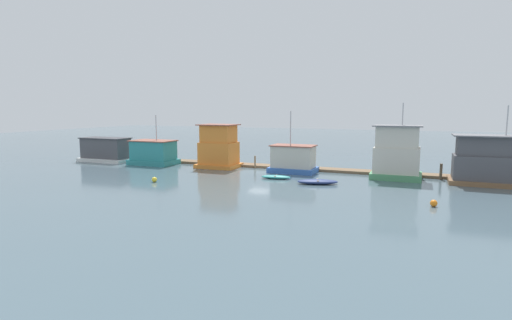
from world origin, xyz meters
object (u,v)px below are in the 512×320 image
object	(u,v)px
houseboat_green	(397,154)
mooring_post_centre	(441,172)
houseboat_blue	(293,159)
buoy_orange	(434,203)
buoy_yellow	(154,180)
houseboat_white	(106,150)
houseboat_teal	(153,153)
dinghy_navy	(318,182)
dinghy_teal	(276,177)
houseboat_orange	(219,148)
mooring_post_far_right	(255,162)
houseboat_brown	(487,162)

from	to	relation	value
houseboat_green	mooring_post_centre	size ratio (longest dim) A/B	4.74
houseboat_blue	buoy_orange	size ratio (longest dim) A/B	13.25
houseboat_green	buoy_yellow	distance (m)	25.26
houseboat_white	houseboat_teal	bearing A→B (deg)	0.15
dinghy_navy	dinghy_teal	bearing A→B (deg)	164.74
dinghy_navy	mooring_post_centre	distance (m)	13.48
houseboat_orange	dinghy_teal	bearing A→B (deg)	-28.27
mooring_post_far_right	buoy_yellow	xyz separation A→B (m)	(-5.80, -12.54, -0.52)
mooring_post_far_right	buoy_orange	xyz separation A→B (m)	(19.97, -12.92, -0.51)
houseboat_white	houseboat_teal	world-z (taller)	houseboat_teal
houseboat_blue	dinghy_teal	world-z (taller)	houseboat_blue
dinghy_navy	mooring_post_far_right	world-z (taller)	mooring_post_far_right
houseboat_green	mooring_post_centre	distance (m)	4.86
dinghy_teal	dinghy_navy	size ratio (longest dim) A/B	0.78
mooring_post_far_right	houseboat_green	bearing A→B (deg)	-3.91
houseboat_blue	houseboat_green	bearing A→B (deg)	0.20
houseboat_teal	houseboat_green	distance (m)	30.46
houseboat_teal	houseboat_white	bearing A→B (deg)	-179.85
houseboat_white	dinghy_navy	bearing A→B (deg)	-9.83
dinghy_navy	buoy_yellow	distance (m)	16.34
dinghy_teal	buoy_orange	bearing A→B (deg)	-24.57
houseboat_green	houseboat_brown	size ratio (longest dim) A/B	1.04
houseboat_brown	dinghy_navy	bearing A→B (deg)	-158.21
houseboat_green	dinghy_teal	world-z (taller)	houseboat_green
houseboat_orange	dinghy_navy	world-z (taller)	houseboat_orange
houseboat_orange	houseboat_green	world-z (taller)	houseboat_green
houseboat_green	mooring_post_far_right	size ratio (longest dim) A/B	5.09
houseboat_brown	dinghy_teal	distance (m)	20.74
dinghy_teal	mooring_post_far_right	size ratio (longest dim) A/B	2.09
houseboat_teal	dinghy_navy	distance (m)	24.18
houseboat_teal	houseboat_brown	distance (m)	38.79
houseboat_orange	dinghy_teal	size ratio (longest dim) A/B	1.66
mooring_post_far_right	mooring_post_centre	size ratio (longest dim) A/B	0.93
mooring_post_far_right	buoy_orange	distance (m)	23.80
houseboat_white	houseboat_brown	size ratio (longest dim) A/B	0.97
houseboat_brown	houseboat_blue	bearing A→B (deg)	179.84
houseboat_white	dinghy_teal	world-z (taller)	houseboat_white
houseboat_teal	buoy_yellow	world-z (taller)	houseboat_teal
buoy_yellow	houseboat_brown	bearing A→B (deg)	20.19
houseboat_teal	houseboat_green	xyz separation A→B (m)	(30.43, 0.71, 1.10)
houseboat_blue	dinghy_navy	xyz separation A→B (m)	(4.39, -6.16, -1.27)
houseboat_teal	mooring_post_far_right	size ratio (longest dim) A/B	4.17
buoy_orange	houseboat_blue	bearing A→B (deg)	141.34
houseboat_teal	dinghy_teal	distance (m)	19.22
mooring_post_centre	buoy_orange	world-z (taller)	mooring_post_centre
houseboat_brown	dinghy_teal	bearing A→B (deg)	-166.56
dinghy_navy	mooring_post_centre	size ratio (longest dim) A/B	2.50
dinghy_navy	mooring_post_centre	bearing A→B (deg)	33.01
houseboat_white	buoy_yellow	world-z (taller)	houseboat_white
houseboat_orange	dinghy_navy	bearing A→B (deg)	-24.15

